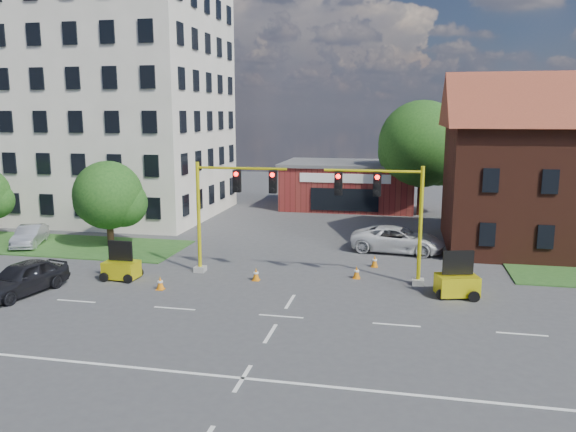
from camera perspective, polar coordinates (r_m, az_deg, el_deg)
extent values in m
plane|color=#414143|center=(25.09, -0.71, -10.15)|extent=(120.00, 120.00, 0.00)
cube|color=#224C1C|center=(42.32, -24.98, -2.55)|extent=(22.00, 6.00, 0.08)
cube|color=beige|center=(51.48, -17.77, 11.23)|extent=(18.00, 15.00, 20.00)
cube|color=maroon|center=(53.62, 6.22, 3.03)|extent=(12.00, 8.00, 4.00)
cube|color=#535356|center=(53.39, 6.26, 5.32)|extent=(12.40, 8.40, 0.30)
cube|color=white|center=(49.47, 5.78, 3.83)|extent=(8.00, 0.10, 0.80)
cube|color=black|center=(49.73, 5.74, 1.65)|extent=(6.00, 0.10, 2.00)
cylinder|color=#3C2216|center=(50.40, 13.27, 2.58)|extent=(0.44, 0.44, 4.41)
sphere|color=#194615|center=(50.03, 13.46, 7.14)|extent=(7.47, 7.47, 7.47)
sphere|color=#194615|center=(50.45, 15.10, 5.95)|extent=(5.23, 5.23, 5.23)
cylinder|color=#3C2216|center=(39.24, -17.62, -1.22)|extent=(0.44, 0.44, 2.48)
sphere|color=#194615|center=(38.87, -17.80, 2.03)|extent=(4.52, 4.52, 4.52)
sphere|color=#194615|center=(38.77, -16.38, 1.25)|extent=(3.17, 3.17, 3.17)
cube|color=gray|center=(32.18, -8.91, -5.34)|extent=(0.60, 0.60, 0.30)
cylinder|color=#FFF015|center=(31.51, -9.06, -0.17)|extent=(0.20, 0.20, 6.20)
cylinder|color=#FFF015|center=(30.33, -4.77, 4.86)|extent=(5.00, 0.14, 0.14)
cube|color=black|center=(30.47, -5.20, 3.55)|extent=(0.40, 0.32, 1.20)
cube|color=black|center=(29.96, -1.53, 3.47)|extent=(0.40, 0.32, 1.20)
sphere|color=#FF0C07|center=(30.26, -5.31, 4.26)|extent=(0.24, 0.24, 0.24)
cube|color=gray|center=(30.22, 13.07, -6.53)|extent=(0.60, 0.60, 0.30)
cylinder|color=#FFF015|center=(29.51, 13.30, -1.04)|extent=(0.20, 0.20, 6.20)
cylinder|color=#FFF015|center=(29.13, 8.60, 4.55)|extent=(5.00, 0.14, 0.14)
cube|color=black|center=(29.20, 9.05, 3.17)|extent=(0.40, 0.32, 1.20)
cube|color=black|center=(29.36, 5.14, 3.29)|extent=(0.40, 0.32, 1.20)
sphere|color=#FF0C07|center=(28.97, 9.06, 3.91)|extent=(0.24, 0.24, 0.24)
cube|color=#FFF015|center=(31.58, -16.56, -5.22)|extent=(1.82, 1.25, 0.89)
cube|color=black|center=(31.32, -16.66, -3.40)|extent=(1.38, 0.17, 1.08)
cube|color=#FFF015|center=(28.69, 16.78, -6.71)|extent=(2.18, 1.72, 0.96)
cube|color=black|center=(28.39, 16.90, -4.55)|extent=(1.48, 0.50, 1.17)
cube|color=orange|center=(29.41, -12.82, -7.26)|extent=(0.38, 0.38, 0.04)
cone|color=orange|center=(29.31, -12.85, -6.64)|extent=(0.40, 0.40, 0.70)
cylinder|color=white|center=(29.29, -12.85, -6.51)|extent=(0.27, 0.27, 0.09)
cube|color=orange|center=(30.25, -3.27, -6.51)|extent=(0.38, 0.38, 0.04)
cone|color=orange|center=(30.16, -3.27, -5.91)|extent=(0.40, 0.40, 0.70)
cylinder|color=white|center=(30.14, -3.27, -5.79)|extent=(0.27, 0.27, 0.09)
cube|color=orange|center=(30.78, 6.97, -6.28)|extent=(0.38, 0.38, 0.04)
cone|color=orange|center=(30.68, 6.98, -5.69)|extent=(0.40, 0.40, 0.70)
cylinder|color=white|center=(30.67, 6.99, -5.56)|extent=(0.27, 0.27, 0.09)
cube|color=orange|center=(33.16, 8.77, -5.10)|extent=(0.38, 0.38, 0.04)
cone|color=orange|center=(33.08, 8.79, -4.55)|extent=(0.40, 0.40, 0.70)
cylinder|color=white|center=(33.06, 8.79, -4.43)|extent=(0.27, 0.27, 0.09)
imported|color=white|center=(36.81, 11.08, -2.34)|extent=(6.15, 3.35, 1.64)
imported|color=black|center=(30.76, -25.36, -5.69)|extent=(2.83, 5.08, 1.63)
imported|color=#AFB3B7|center=(41.59, -24.74, -1.84)|extent=(2.81, 4.42, 1.37)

